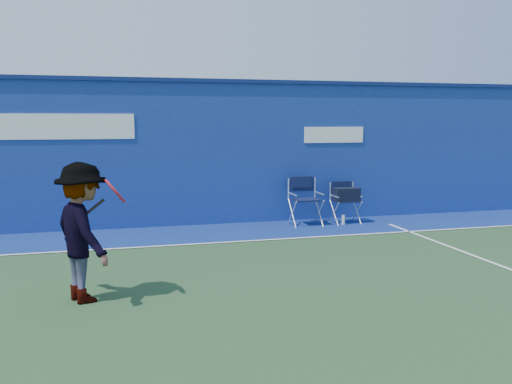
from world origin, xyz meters
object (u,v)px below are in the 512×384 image
object	(u,v)px
water_bottle	(343,220)
tennis_player	(83,232)
directors_chair_right	(346,206)
directors_chair_left	(305,209)

from	to	relation	value
water_bottle	tennis_player	world-z (taller)	tennis_player
water_bottle	directors_chair_right	bearing A→B (deg)	54.03
directors_chair_left	tennis_player	bearing A→B (deg)	-137.77
tennis_player	directors_chair_left	bearing A→B (deg)	42.23
directors_chair_left	directors_chair_right	world-z (taller)	directors_chair_left
water_bottle	tennis_player	size ratio (longest dim) A/B	0.12
directors_chair_left	tennis_player	world-z (taller)	tennis_player
directors_chair_left	tennis_player	distance (m)	5.84
directors_chair_left	water_bottle	world-z (taller)	directors_chair_left
directors_chair_right	water_bottle	bearing A→B (deg)	-125.97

